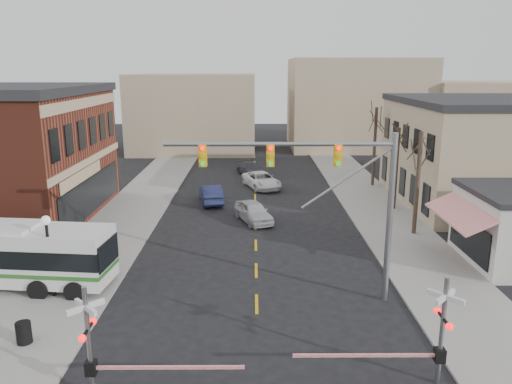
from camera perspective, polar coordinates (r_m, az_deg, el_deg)
ground at (r=22.21m, az=0.11°, el=-15.02°), size 160.00×160.00×0.00m
sidewalk_west at (r=41.91m, az=-13.19°, el=-1.19°), size 5.00×60.00×0.12m
sidewalk_east at (r=41.97m, az=13.00°, el=-1.16°), size 5.00×60.00×0.12m
tree_east_a at (r=33.96m, az=17.98°, el=0.93°), size 0.28×0.28×6.75m
tree_east_b at (r=39.70m, az=15.72°, el=2.58°), size 0.28×0.28×6.30m
tree_east_c at (r=47.30m, az=13.39°, el=5.04°), size 0.28×0.28×7.20m
traffic_signal_mast at (r=22.70m, az=8.38°, el=1.09°), size 10.38×0.30×8.00m
rr_crossing_west at (r=17.82m, az=-17.19°, el=-16.28°), size 5.60×1.36×4.00m
rr_crossing_east at (r=18.70m, az=19.21°, el=-14.93°), size 5.60×1.36×4.00m
street_lamp at (r=25.36m, az=-22.71°, el=-4.94°), size 0.44×0.44×4.01m
trash_bin at (r=22.54m, az=-25.01°, el=-14.37°), size 0.60×0.60×0.88m
car_a at (r=35.84m, az=-0.30°, el=-2.25°), size 3.22×4.71×1.49m
car_b at (r=41.00m, az=-5.16°, el=-0.20°), size 2.45×4.80×1.51m
car_c at (r=45.93m, az=0.65°, el=1.35°), size 4.01×5.69×1.44m
car_d at (r=51.39m, az=-0.64°, el=2.65°), size 3.32×4.95×1.33m
pedestrian_near at (r=27.73m, az=-19.17°, el=-7.56°), size 0.50×0.67×1.66m
pedestrian_far at (r=30.39m, az=-18.29°, el=-5.61°), size 1.00×0.93×1.65m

